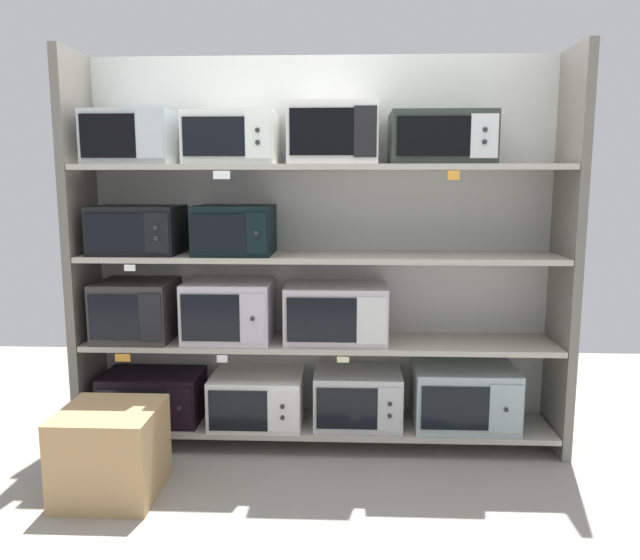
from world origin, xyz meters
The scene contains 28 objects.
ground centered at (0.00, -1.00, -0.01)m, with size 6.63×6.00×0.02m, color gray.
back_panel centered at (0.00, 0.23, 1.10)m, with size 2.83×0.04×2.20m, color #B2B2AD.
upright_left centered at (-1.34, 0.00, 1.10)m, with size 0.05×0.42×2.20m, color #68645B.
upright_right centered at (1.34, 0.00, 1.10)m, with size 0.05×0.42×2.20m, color #68645B.
shelf_0 centered at (0.00, 0.00, 0.11)m, with size 2.63×0.42×0.03m, color #ADA899.
microwave_0 centered at (-0.97, 0.00, 0.27)m, with size 0.56×0.36×0.28m.
microwave_1 centered at (-0.36, 0.00, 0.27)m, with size 0.52×0.44×0.29m.
microwave_2 centered at (0.22, 0.00, 0.28)m, with size 0.49×0.38×0.31m.
microwave_3 centered at (0.82, 0.00, 0.30)m, with size 0.57×0.40×0.34m.
shelf_1 centered at (0.00, 0.00, 0.60)m, with size 2.63×0.42×0.03m, color #ADA899.
microwave_4 centered at (-1.04, 0.00, 0.78)m, with size 0.42×0.42×0.33m.
microwave_5 centered at (-0.51, 0.00, 0.78)m, with size 0.48×0.42×0.34m.
microwave_6 centered at (0.09, 0.00, 0.77)m, with size 0.57×0.38×0.32m.
price_tag_0 centered at (-1.06, -0.21, 0.56)m, with size 0.08×0.00×0.04m, color orange.
price_tag_1 centered at (-0.52, -0.21, 0.56)m, with size 0.06×0.00×0.04m, color white.
price_tag_2 centered at (0.13, -0.21, 0.56)m, with size 0.06×0.00×0.03m, color beige.
shelf_2 centered at (0.00, 0.00, 1.09)m, with size 2.63×0.42×0.03m, color #ADA899.
microwave_7 centered at (-1.02, 0.00, 1.24)m, with size 0.47×0.39×0.27m.
microwave_8 centered at (-0.47, 0.00, 1.24)m, with size 0.42×0.40×0.27m.
price_tag_3 centered at (-1.00, -0.21, 1.05)m, with size 0.06×0.00×0.03m, color white.
shelf_3 centered at (0.00, 0.00, 1.58)m, with size 2.63×0.42×0.03m, color #ADA899.
microwave_9 centered at (-1.02, 0.00, 1.74)m, with size 0.46×0.38×0.29m.
microwave_10 centered at (-0.48, 0.00, 1.73)m, with size 0.48×0.38×0.28m.
microwave_11 centered at (0.07, 0.00, 1.75)m, with size 0.47×0.43×0.32m.
microwave_12 centered at (0.65, 0.00, 1.73)m, with size 0.54×0.39×0.27m.
price_tag_4 centered at (-0.50, -0.21, 1.54)m, with size 0.09×0.00×0.04m, color white.
price_tag_5 centered at (0.69, -0.21, 1.54)m, with size 0.06×0.00×0.05m, color orange.
shipping_carton centered at (-0.99, -0.64, 0.22)m, with size 0.46×0.46×0.43m, color tan.
Camera 1 is at (0.15, -3.46, 1.52)m, focal length 35.26 mm.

